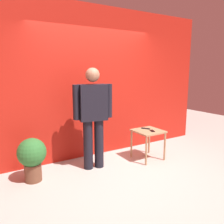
# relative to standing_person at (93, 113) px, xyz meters

# --- Properties ---
(ground_plane) EXTENTS (12.00, 12.00, 0.00)m
(ground_plane) POSITION_rel_standing_person_xyz_m (0.33, -0.65, -0.98)
(ground_plane) COLOR #B7B2A8
(back_wall_red) EXTENTS (5.34, 0.12, 2.92)m
(back_wall_red) POSITION_rel_standing_person_xyz_m (0.33, 0.62, 0.48)
(back_wall_red) COLOR red
(back_wall_red) RESTS_ON ground_plane
(standing_person) EXTENTS (0.70, 0.31, 1.75)m
(standing_person) POSITION_rel_standing_person_xyz_m (0.00, 0.00, 0.00)
(standing_person) COLOR black
(standing_person) RESTS_ON ground_plane
(side_table) EXTENTS (0.51, 0.51, 0.57)m
(side_table) POSITION_rel_standing_person_xyz_m (1.09, -0.17, -0.50)
(side_table) COLOR tan
(side_table) RESTS_ON ground_plane
(cell_phone) EXTENTS (0.12, 0.16, 0.01)m
(cell_phone) POSITION_rel_standing_person_xyz_m (1.11, -0.26, -0.40)
(cell_phone) COLOR black
(cell_phone) RESTS_ON side_table
(tv_remote) EXTENTS (0.13, 0.17, 0.02)m
(tv_remote) POSITION_rel_standing_person_xyz_m (1.11, -0.07, -0.40)
(tv_remote) COLOR black
(tv_remote) RESTS_ON side_table
(potted_plant) EXTENTS (0.44, 0.44, 0.69)m
(potted_plant) POSITION_rel_standing_person_xyz_m (-1.04, 0.04, -0.57)
(potted_plant) COLOR brown
(potted_plant) RESTS_ON ground_plane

